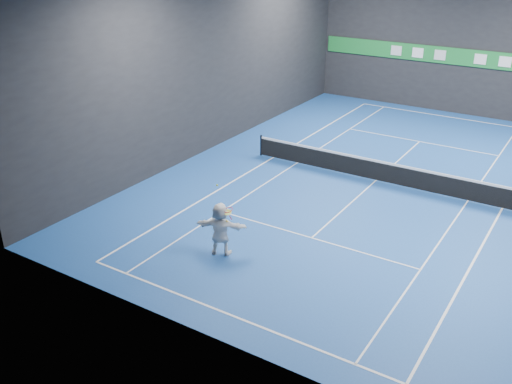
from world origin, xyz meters
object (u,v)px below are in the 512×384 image
Objects in this scene: player at (220,229)px; tennis_racket at (228,212)px; tennis_net at (377,170)px; tennis_ball at (217,185)px.

player is 0.79m from tennis_racket.
player is at bearing -103.53° from tennis_net.
tennis_racket is at bearing 4.59° from tennis_ball.
tennis_net is 9.33m from tennis_racket.
tennis_racket is (0.42, 0.03, -0.91)m from tennis_ball.
tennis_ball reaches higher than tennis_racket.
player reaches higher than tennis_racket.
tennis_ball is 0.01× the size of tennis_net.
player is 2.99× the size of tennis_racket.
player is 27.11× the size of tennis_ball.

